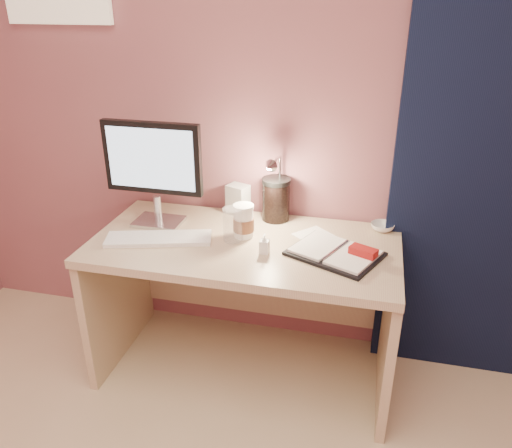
% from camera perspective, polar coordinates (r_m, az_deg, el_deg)
% --- Properties ---
extents(room, '(3.50, 3.50, 3.50)m').
position_cam_1_polar(room, '(2.39, 23.50, 7.66)').
color(room, '#C6B28E').
rests_on(room, ground).
extents(desk, '(1.40, 0.70, 0.73)m').
position_cam_1_polar(desk, '(2.45, -0.84, -6.01)').
color(desk, '#BEB087').
rests_on(desk, ground).
extents(monitor, '(0.48, 0.17, 0.51)m').
position_cam_1_polar(monitor, '(2.40, -11.62, 6.68)').
color(monitor, silver).
rests_on(monitor, desk).
extents(keyboard, '(0.50, 0.27, 0.02)m').
position_cam_1_polar(keyboard, '(2.33, -11.05, -1.65)').
color(keyboard, white).
rests_on(keyboard, desk).
extents(planner, '(0.45, 0.40, 0.06)m').
position_cam_1_polar(planner, '(2.18, 9.27, -3.25)').
color(planner, black).
rests_on(planner, desk).
extents(paper_c, '(0.22, 0.22, 0.00)m').
position_cam_1_polar(paper_c, '(2.35, 6.72, -1.35)').
color(paper_c, white).
rests_on(paper_c, desk).
extents(coffee_cup, '(0.10, 0.10, 0.16)m').
position_cam_1_polar(coffee_cup, '(2.30, -1.43, 0.25)').
color(coffee_cup, white).
rests_on(coffee_cup, desk).
extents(clear_cup, '(0.09, 0.09, 0.16)m').
position_cam_1_polar(clear_cup, '(2.26, -2.68, -0.07)').
color(clear_cup, white).
rests_on(clear_cup, desk).
extents(bowl, '(0.12, 0.12, 0.03)m').
position_cam_1_polar(bowl, '(2.46, 14.26, -0.33)').
color(bowl, silver).
rests_on(bowl, desk).
extents(lotion_bottle, '(0.04, 0.04, 0.09)m').
position_cam_1_polar(lotion_bottle, '(2.16, 0.97, -2.26)').
color(lotion_bottle, white).
rests_on(lotion_bottle, desk).
extents(dark_jar, '(0.14, 0.14, 0.19)m').
position_cam_1_polar(dark_jar, '(2.47, 2.29, 2.60)').
color(dark_jar, black).
rests_on(dark_jar, desk).
extents(product_box, '(0.12, 0.11, 0.15)m').
position_cam_1_polar(product_box, '(2.55, -2.07, 2.82)').
color(product_box, silver).
rests_on(product_box, desk).
extents(desk_lamp, '(0.10, 0.21, 0.34)m').
position_cam_1_polar(desk_lamp, '(2.37, 2.67, 4.64)').
color(desk_lamp, silver).
rests_on(desk_lamp, desk).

